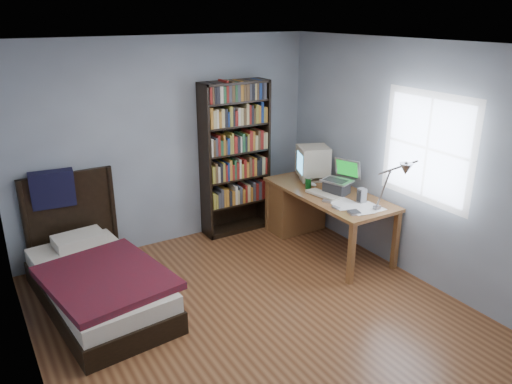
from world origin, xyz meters
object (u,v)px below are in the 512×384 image
Objects in this scene: crt_monitor at (312,161)px; keyboard at (323,195)px; desk_lamp at (401,173)px; bookshelf at (235,159)px; laptop at (338,184)px; soda_can at (308,183)px; bed at (95,278)px; speaker at (362,195)px; desk at (303,203)px.

crt_monitor is 1.20× the size of keyboard.
desk_lamp is 0.35× the size of bookshelf.
soda_can is at bearing 121.35° from laptop.
crt_monitor is 2.90m from bed.
bookshelf is (-0.74, 1.14, 0.14)m from laptop.
bookshelf is at bearing 122.83° from laptop.
speaker is (0.04, -0.36, -0.03)m from laptop.
speaker is at bearing -88.76° from crt_monitor.
bed reaches higher than speaker.
desk is 0.48m from soda_can.
laptop is 1.11m from desk_lamp.
crt_monitor is 0.56m from laptop.
soda_can is (-0.24, 0.68, -0.01)m from speaker.
crt_monitor reaches higher than desk.
crt_monitor is 0.97m from bookshelf.
laptop is 3.18× the size of soda_can.
soda_can is (0.00, 0.30, 0.05)m from keyboard.
speaker reaches higher than desk.
desk is 2.54× the size of desk_lamp.
bookshelf reaches higher than laptop.
bookshelf reaches higher than bed.
crt_monitor is at bearing 45.77° from soda_can.
bed is (-2.81, -0.19, -0.72)m from crt_monitor.
keyboard is (-0.19, 0.02, -0.10)m from laptop.
desk_lamp is at bearing -98.94° from speaker.
bed is (-2.05, -0.80, -0.72)m from bookshelf.
bookshelf reaches higher than crt_monitor.
bookshelf reaches higher than keyboard.
desk is 13.06× the size of soda_can.
keyboard is 0.22× the size of bookshelf.
bookshelf is at bearing 120.59° from speaker.
desk is 10.66× the size of speaker.
soda_can is 1.00m from bookshelf.
keyboard is 3.22× the size of soda_can.
desk is at bearing 62.69° from soda_can.
bed is (-2.68, 1.36, -1.02)m from desk_lamp.
desk is 0.83× the size of bed.
soda_can is at bearing 112.39° from speaker.
desk_lamp is at bearing -95.46° from laptop.
soda_can is (-0.22, -0.22, -0.19)m from crt_monitor.
speaker is at bearing -83.08° from laptop.
laptop is 0.22m from keyboard.
soda_can is 0.06× the size of bed.
soda_can is at bearing 94.07° from desk_lamp.
speaker is 1.70m from bookshelf.
desk_lamp is 2.27m from bookshelf.
crt_monitor reaches higher than bed.
desk is at bearing 88.59° from desk_lamp.
desk_lamp is 1.42m from soda_can.
laptop is 0.37m from soda_can.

